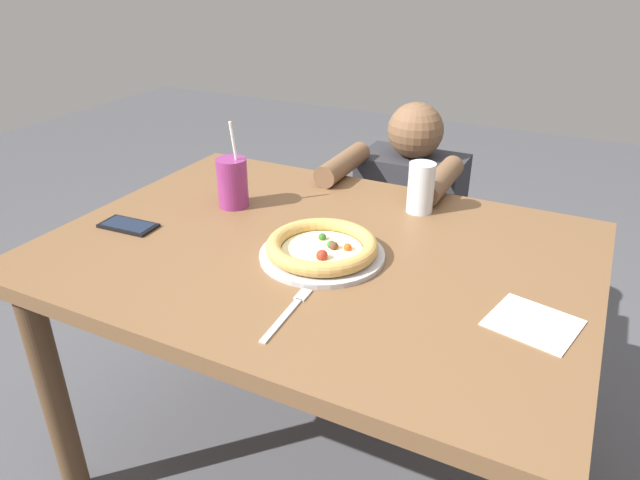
% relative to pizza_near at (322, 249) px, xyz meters
% --- Properties ---
extents(ground_plane, '(8.00, 8.00, 0.00)m').
position_rel_pizza_near_xyz_m(ground_plane, '(-0.04, 0.05, -0.77)').
color(ground_plane, '#4C4C51').
extents(dining_table, '(1.30, 0.95, 0.75)m').
position_rel_pizza_near_xyz_m(dining_table, '(-0.04, 0.05, -0.12)').
color(dining_table, brown).
rests_on(dining_table, ground).
extents(pizza_near, '(0.30, 0.30, 0.05)m').
position_rel_pizza_near_xyz_m(pizza_near, '(0.00, 0.00, 0.00)').
color(pizza_near, '#B7B7BC').
rests_on(pizza_near, dining_table).
extents(drink_cup_colored, '(0.09, 0.09, 0.24)m').
position_rel_pizza_near_xyz_m(drink_cup_colored, '(-0.36, 0.16, 0.05)').
color(drink_cup_colored, '#8C2D72').
rests_on(drink_cup_colored, dining_table).
extents(water_cup_clear, '(0.07, 0.07, 0.14)m').
position_rel_pizza_near_xyz_m(water_cup_clear, '(0.12, 0.36, 0.05)').
color(water_cup_clear, silver).
rests_on(water_cup_clear, dining_table).
extents(paper_napkin, '(0.19, 0.18, 0.00)m').
position_rel_pizza_near_xyz_m(paper_napkin, '(0.49, -0.06, -0.02)').
color(paper_napkin, white).
rests_on(paper_napkin, dining_table).
extents(fork, '(0.03, 0.20, 0.00)m').
position_rel_pizza_near_xyz_m(fork, '(0.04, -0.24, -0.02)').
color(fork, silver).
rests_on(fork, dining_table).
extents(cell_phone, '(0.15, 0.08, 0.01)m').
position_rel_pizza_near_xyz_m(cell_phone, '(-0.53, -0.08, -0.02)').
color(cell_phone, black).
rests_on(cell_phone, dining_table).
extents(diner_seated, '(0.39, 0.51, 0.95)m').
position_rel_pizza_near_xyz_m(diner_seated, '(-0.03, 0.75, -0.33)').
color(diner_seated, '#333847').
rests_on(diner_seated, ground).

